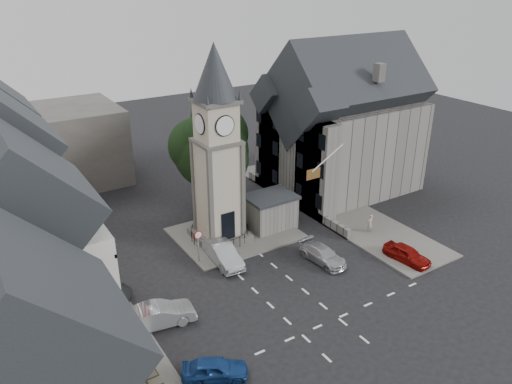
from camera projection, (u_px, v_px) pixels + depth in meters
ground at (272, 284)px, 36.33m from camera, size 120.00×120.00×0.00m
pavement_west at (76, 296)px, 34.85m from camera, size 6.00×30.00×0.14m
pavement_east at (329, 205)px, 48.32m from camera, size 6.00×26.00×0.14m
central_island at (235, 233)px, 43.21m from camera, size 10.00×8.00×0.16m
road_markings at (320, 326)px, 32.07m from camera, size 20.00×8.00×0.01m
clock_tower at (217, 148)px, 39.20m from camera, size 4.86×4.86×16.25m
stone_shelter at (270, 211)px, 43.83m from camera, size 4.30×3.30×3.08m
town_tree at (211, 141)px, 44.51m from camera, size 7.20×7.20×10.80m
warning_sign_post at (198, 240)px, 38.14m from camera, size 0.70×0.19×2.85m
terrace_cream at (6, 212)px, 32.29m from camera, size 8.10×7.60×12.80m
terrace_tudor at (30, 276)px, 26.26m from camera, size 8.10×7.60×12.00m
backdrop_west at (21, 153)px, 50.50m from camera, size 20.00×10.00×8.00m
east_building at (341, 131)px, 49.87m from camera, size 14.40×11.40×12.60m
east_boundary_wall at (294, 201)px, 48.35m from camera, size 0.40×16.00×0.90m
flagpole at (328, 158)px, 40.46m from camera, size 3.68×0.10×2.74m
car_west_blue at (215, 369)px, 27.74m from camera, size 3.96×3.07×1.26m
car_west_silver at (159, 315)px, 31.86m from camera, size 4.87×2.30×1.54m
car_west_grey at (95, 295)px, 34.00m from camera, size 5.44×4.12×1.37m
car_island_silver at (223, 254)px, 38.71m from camera, size 1.94×4.80×1.55m
car_island_east at (323, 255)px, 38.93m from camera, size 2.09×4.43×1.25m
car_east_red at (407, 254)px, 38.92m from camera, size 2.05×4.04×1.32m
pedestrian at (370, 224)px, 43.11m from camera, size 0.70×0.52×1.75m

